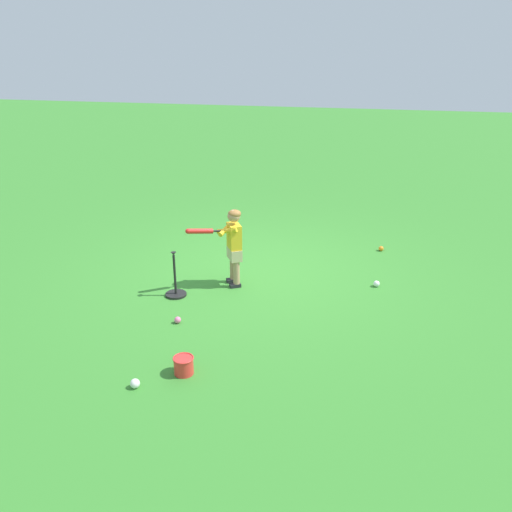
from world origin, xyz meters
TOP-DOWN VIEW (x-y plane):
  - ground_plane at (0.00, 0.00)m, footprint 40.00×40.00m
  - child_batter at (0.55, -0.22)m, footprint 0.56×0.69m
  - play_ball_center_lawn at (0.19, 1.73)m, footprint 0.09×0.09m
  - play_ball_midfield at (-1.20, 1.78)m, footprint 0.08×0.08m
  - play_ball_far_right at (3.05, -0.56)m, footprint 0.10×0.10m
  - play_ball_behind_batter at (1.74, -0.60)m, footprint 0.08×0.08m
  - batting_tee at (1.04, -0.88)m, footprint 0.28×0.28m
  - toy_bucket at (2.72, -0.17)m, footprint 0.22×0.22m

SIDE VIEW (x-z plane):
  - ground_plane at x=0.00m, z-range 0.00..0.00m
  - play_ball_midfield at x=-1.20m, z-range 0.00..0.08m
  - play_ball_behind_batter at x=1.74m, z-range 0.00..0.08m
  - play_ball_center_lawn at x=0.19m, z-range 0.00..0.09m
  - play_ball_far_right at x=3.05m, z-range 0.00..0.10m
  - toy_bucket at x=2.72m, z-range 0.00..0.19m
  - batting_tee at x=1.04m, z-range -0.21..0.41m
  - child_batter at x=0.55m, z-range 0.11..1.19m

